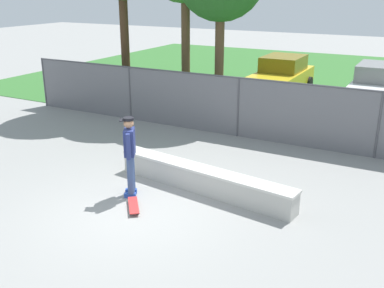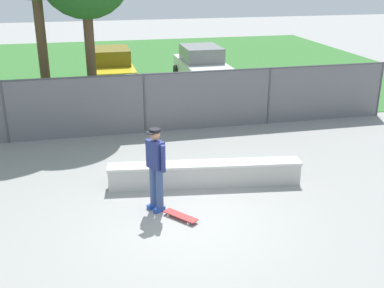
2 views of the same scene
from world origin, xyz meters
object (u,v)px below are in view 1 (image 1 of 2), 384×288
Objects in this scene: concrete_ledge at (203,179)px; skateboard at (133,205)px; car_yellow at (282,75)px; skateboarder at (130,153)px; car_white at (378,85)px.

concrete_ledge is 6.18× the size of skateboard.
concrete_ledge is 1.76m from skateboard.
car_yellow reaches higher than concrete_ledge.
car_yellow is (-0.58, 12.09, 0.77)m from skateboard.
skateboarder is 0.44× the size of car_white.
car_white reaches higher than skateboard.
skateboard is (0.41, -0.52, -0.96)m from skateboarder.
skateboarder reaches higher than concrete_ledge.
car_white is (3.81, 11.22, -0.19)m from skateboarder.
skateboard is 0.18× the size of car_yellow.
car_white is (2.49, 10.25, 0.55)m from concrete_ledge.
skateboard is 12.25m from car_white.
skateboarder is 11.57m from car_yellow.
skateboarder is at bearing 128.23° from skateboard.
concrete_ledge is 2.51× the size of skateboarder.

